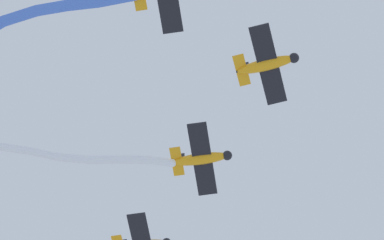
{
  "coord_description": "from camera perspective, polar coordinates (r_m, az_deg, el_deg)",
  "views": [
    {
      "loc": [
        8.18,
        -25.5,
        5.21
      ],
      "look_at": [
        -11.43,
        -1.91,
        65.33
      ],
      "focal_mm": 83.87,
      "sensor_mm": 36.0,
      "label": 1
    }
  ],
  "objects": [
    {
      "name": "airplane_left_wing",
      "position": [
        69.1,
        0.63,
        -2.47
      ],
      "size": [
        4.98,
        6.2,
        1.61
      ],
      "rotation": [
        0.0,
        0.0,
        0.55
      ],
      "color": "orange"
    },
    {
      "name": "smoke_trail_left_wing",
      "position": [
        70.61,
        -8.53,
        -2.11
      ],
      "size": [
        13.34,
        13.21,
        2.08
      ],
      "color": "white"
    },
    {
      "name": "airplane_lead",
      "position": [
        65.78,
        4.82,
        3.55
      ],
      "size": [
        4.96,
        6.39,
        1.61
      ],
      "rotation": [
        0.0,
        0.0,
        0.44
      ],
      "color": "orange"
    }
  ]
}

